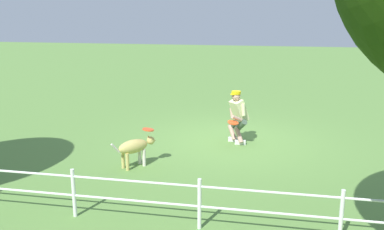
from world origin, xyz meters
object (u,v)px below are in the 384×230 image
object	(u,v)px
frisbee_held	(233,122)
frisbee_flying	(148,130)
dog	(135,147)
person	(238,115)

from	to	relation	value
frisbee_held	frisbee_flying	bearing A→B (deg)	42.65
dog	frisbee_held	distance (m)	2.49
person	frisbee_held	world-z (taller)	person
person	frisbee_flying	xyz separation A→B (m)	(1.69, 1.87, 0.06)
dog	frisbee_held	size ratio (longest dim) A/B	3.43
frisbee_flying	person	bearing A→B (deg)	-132.09
frisbee_flying	frisbee_held	xyz separation A→B (m)	(-1.61, -1.49, -0.15)
person	frisbee_held	distance (m)	0.40
person	frisbee_flying	bearing A→B (deg)	6.97
person	frisbee_held	xyz separation A→B (m)	(0.07, 0.38, -0.09)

